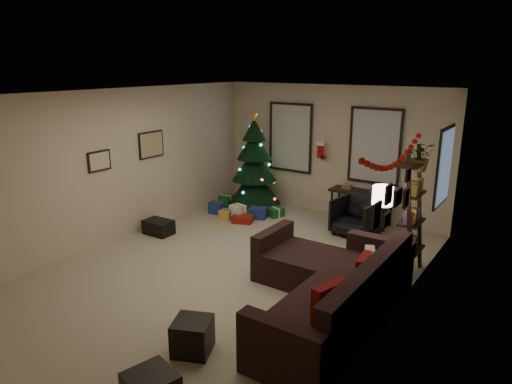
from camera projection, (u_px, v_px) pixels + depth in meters
floor at (229, 271)px, 7.14m from camera, size 7.00×7.00×0.00m
ceiling at (226, 94)px, 6.40m from camera, size 7.00×7.00×0.00m
wall_back at (331, 151)px, 9.55m from camera, size 5.00×0.00×5.00m
wall_left at (116, 166)px, 8.13m from camera, size 0.00×7.00×7.00m
wall_right at (395, 218)px, 5.41m from camera, size 0.00×7.00×7.00m
window_back_left at (291, 138)px, 9.99m from camera, size 1.05×0.06×1.50m
window_back_right at (375, 146)px, 8.95m from camera, size 1.05×0.06×1.50m
window_right_wall at (445, 167)px, 7.41m from camera, size 0.06×0.90×1.30m
christmas_tree at (254, 169)px, 9.98m from camera, size 1.17×1.17×2.17m
presents at (240, 211)px, 9.65m from camera, size 1.50×1.01×0.30m
sofa at (330, 291)px, 5.89m from camera, size 2.03×2.94×0.90m
pillow_red_a at (330, 304)px, 4.90m from camera, size 0.25×0.47×0.46m
pillow_red_b at (363, 271)px, 5.65m from camera, size 0.16×0.42×0.41m
pillow_cream at (370, 266)px, 5.82m from camera, size 0.28×0.43×0.42m
ottoman_near at (193, 336)px, 5.09m from camera, size 0.53×0.53×0.39m
desk at (361, 195)px, 9.08m from camera, size 1.25×0.45×0.67m
desk_chair at (356, 217)px, 8.53m from camera, size 0.77×0.74×0.71m
bookshelf at (413, 214)px, 6.85m from camera, size 0.30×0.57×1.96m
potted_plant at (422, 152)px, 6.74m from camera, size 0.59×0.54×0.57m
floor_lamp at (382, 202)px, 6.67m from camera, size 0.30×0.30×1.40m
art_map at (151, 145)px, 8.71m from camera, size 0.04×0.60×0.50m
art_abstract at (99, 161)px, 7.80m from camera, size 0.04×0.45×0.35m
gallery at (393, 201)px, 5.30m from camera, size 0.03×1.25×0.54m
garland at (394, 155)px, 5.16m from camera, size 0.08×1.90×0.30m
stocking_left at (321, 150)px, 9.48m from camera, size 0.20×0.05×0.36m
stocking_right at (340, 149)px, 9.46m from camera, size 0.20×0.05×0.36m
storage_bin at (159, 227)px, 8.64m from camera, size 0.55×0.38×0.27m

